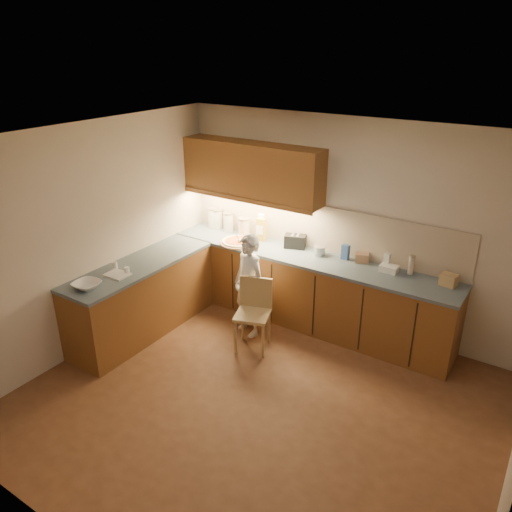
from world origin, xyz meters
The scene contains 24 objects.
room centered at (0.00, 0.00, 1.68)m, with size 4.54×4.50×2.62m.
l_counter centered at (-0.92, 1.25, 0.46)m, with size 3.77×2.62×0.92m.
backsplash centered at (-0.38, 1.99, 1.21)m, with size 3.75×0.02×0.58m, color #BEAB93.
upper_cabinets centered at (-1.27, 1.82, 1.85)m, with size 1.95×0.36×0.73m.
pizza_on_board centered at (-1.33, 1.57, 0.94)m, with size 0.47×0.47×0.19m.
child centered at (-0.83, 1.08, 0.65)m, with size 0.47×0.31×1.30m, color white.
wooden_chair centered at (-0.61, 0.87, 0.49)m, with size 0.49×0.49×0.85m.
mixing_bowl centered at (-1.95, -0.37, 0.95)m, with size 0.28×0.28×0.07m, color white.
canister_a centered at (-1.97, 1.87, 1.07)m, with size 0.15×0.15×0.29m.
canister_b centered at (-1.91, 1.90, 1.06)m, with size 0.16×0.16×0.28m.
canister_c centered at (-1.70, 1.88, 1.06)m, with size 0.14×0.14×0.27m.
canister_d centered at (-1.40, 1.83, 1.05)m, with size 0.16×0.16×0.27m.
oil_jug centered at (-1.13, 1.84, 1.09)m, with size 0.13×0.11×0.36m.
toaster centered at (-0.63, 1.86, 1.01)m, with size 0.30×0.23×0.18m.
steel_pot centered at (-0.26, 1.81, 0.98)m, with size 0.15×0.15×0.12m.
blue_box centered at (0.06, 1.87, 1.01)m, with size 0.09×0.06×0.18m, color #33569A.
card_box_a centered at (0.26, 1.90, 0.98)m, with size 0.16×0.11×0.11m, color tan.
white_bottle centered at (0.58, 1.88, 1.02)m, with size 0.06×0.06×0.19m, color silver.
flat_pack centered at (0.63, 1.81, 0.96)m, with size 0.20×0.14×0.08m, color white.
tall_jar centered at (0.85, 1.90, 1.03)m, with size 0.07×0.07×0.22m.
card_box_b centered at (1.29, 1.83, 0.99)m, with size 0.17×0.13×0.13m, color tan.
dough_cloth centered at (-1.91, 0.03, 0.93)m, with size 0.26×0.21×0.02m, color silver.
spice_jar_a centered at (-2.08, 0.14, 0.96)m, with size 0.06×0.06×0.08m, color silver.
spice_jar_b centered at (-1.86, 0.13, 0.96)m, with size 0.06×0.06×0.08m, color white.
Camera 1 is at (2.19, -3.37, 3.37)m, focal length 35.00 mm.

